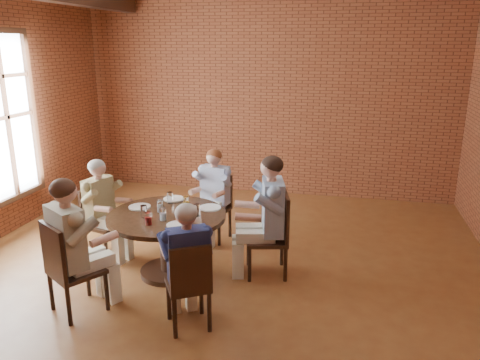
% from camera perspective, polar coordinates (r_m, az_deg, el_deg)
% --- Properties ---
extents(floor, '(7.00, 7.00, 0.00)m').
position_cam_1_polar(floor, '(5.48, -3.40, -12.29)').
color(floor, brown).
rests_on(floor, ground).
extents(wall_back, '(7.00, 0.00, 7.00)m').
position_cam_1_polar(wall_back, '(8.28, 3.26, 9.89)').
color(wall_back, brown).
rests_on(wall_back, ground).
extents(dining_table, '(1.35, 1.35, 0.75)m').
position_cam_1_polar(dining_table, '(5.49, -8.82, -6.28)').
color(dining_table, '#331D11').
rests_on(dining_table, floor).
extents(chair_a, '(0.57, 0.57, 0.99)m').
position_cam_1_polar(chair_a, '(5.46, 4.30, -6.27)').
color(chair_a, '#331D11').
rests_on(chair_a, floor).
extents(diner_a, '(0.83, 0.73, 1.42)m').
position_cam_1_polar(diner_a, '(5.38, 3.30, -4.49)').
color(diner_a, '#3D639F').
rests_on(diner_a, floor).
extents(chair_b, '(0.47, 0.47, 0.90)m').
position_cam_1_polar(chair_b, '(6.48, -2.93, -2.90)').
color(chair_b, '#331D11').
rests_on(chair_b, floor).
extents(diner_b, '(0.60, 0.69, 1.27)m').
position_cam_1_polar(diner_b, '(6.37, -3.27, -1.91)').
color(diner_b, '#9BA6C6').
rests_on(diner_b, floor).
extents(chair_c, '(0.48, 0.48, 0.90)m').
position_cam_1_polar(chair_c, '(6.16, -16.78, -4.62)').
color(chair_c, '#331D11').
rests_on(chair_c, floor).
extents(diner_c, '(0.71, 0.63, 1.27)m').
position_cam_1_polar(diner_c, '(6.06, -16.37, -3.50)').
color(diner_c, brown).
rests_on(diner_c, floor).
extents(chair_d, '(0.63, 0.63, 0.97)m').
position_cam_1_polar(chair_d, '(4.96, -20.38, -9.79)').
color(chair_d, '#331D11').
rests_on(chair_d, floor).
extents(diner_d, '(0.85, 0.89, 1.40)m').
position_cam_1_polar(diner_d, '(4.92, -19.58, -7.66)').
color(diner_d, '#C1A698').
rests_on(diner_d, floor).
extents(chair_e, '(0.53, 0.53, 0.89)m').
position_cam_1_polar(chair_e, '(4.45, -6.19, -12.40)').
color(chair_e, '#331D11').
rests_on(chair_e, floor).
extents(diner_e, '(0.71, 0.75, 1.25)m').
position_cam_1_polar(diner_e, '(4.45, -6.45, -10.41)').
color(diner_e, navy).
rests_on(diner_e, floor).
extents(plate_a, '(0.26, 0.26, 0.01)m').
position_cam_1_polar(plate_a, '(5.54, -3.66, -3.38)').
color(plate_a, white).
rests_on(plate_a, dining_table).
extents(plate_b, '(0.26, 0.26, 0.01)m').
position_cam_1_polar(plate_b, '(5.89, -8.07, -2.29)').
color(plate_b, white).
rests_on(plate_b, dining_table).
extents(plate_c, '(0.26, 0.26, 0.01)m').
position_cam_1_polar(plate_c, '(5.68, -12.14, -3.21)').
color(plate_c, white).
rests_on(plate_c, dining_table).
extents(plate_d, '(0.26, 0.26, 0.01)m').
position_cam_1_polar(plate_d, '(5.05, -7.49, -5.47)').
color(plate_d, white).
rests_on(plate_d, dining_table).
extents(glass_a, '(0.07, 0.07, 0.14)m').
position_cam_1_polar(glass_a, '(5.28, -5.25, -3.68)').
color(glass_a, white).
rests_on(glass_a, dining_table).
extents(glass_b, '(0.07, 0.07, 0.14)m').
position_cam_1_polar(glass_b, '(5.54, -6.58, -2.76)').
color(glass_b, white).
rests_on(glass_b, dining_table).
extents(glass_c, '(0.07, 0.07, 0.14)m').
position_cam_1_polar(glass_c, '(5.74, -8.53, -2.15)').
color(glass_c, white).
rests_on(glass_c, dining_table).
extents(glass_d, '(0.07, 0.07, 0.14)m').
position_cam_1_polar(glass_d, '(5.46, -9.72, -3.17)').
color(glass_d, white).
rests_on(glass_d, dining_table).
extents(glass_e, '(0.07, 0.07, 0.14)m').
position_cam_1_polar(glass_e, '(5.33, -11.65, -3.78)').
color(glass_e, white).
rests_on(glass_e, dining_table).
extents(glass_f, '(0.07, 0.07, 0.14)m').
position_cam_1_polar(glass_f, '(5.11, -11.13, -4.64)').
color(glass_f, white).
rests_on(glass_f, dining_table).
extents(glass_g, '(0.07, 0.07, 0.14)m').
position_cam_1_polar(glass_g, '(5.21, -9.39, -4.13)').
color(glass_g, white).
rests_on(glass_g, dining_table).
extents(glass_h, '(0.07, 0.07, 0.14)m').
position_cam_1_polar(glass_h, '(5.16, -7.47, -4.24)').
color(glass_h, white).
rests_on(glass_h, dining_table).
extents(smartphone, '(0.07, 0.14, 0.01)m').
position_cam_1_polar(smartphone, '(5.04, -6.59, -5.54)').
color(smartphone, black).
rests_on(smartphone, dining_table).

